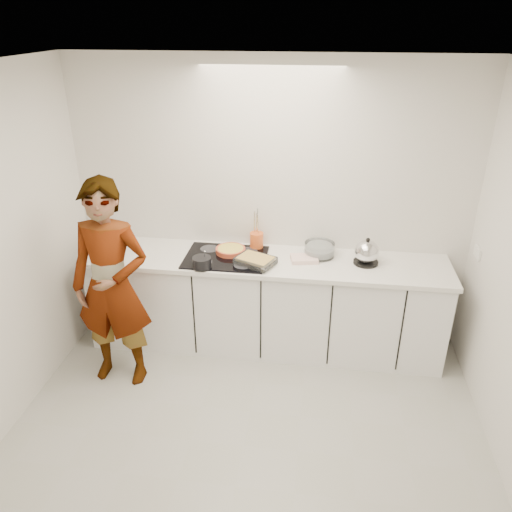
# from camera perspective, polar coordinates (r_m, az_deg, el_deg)

# --- Properties ---
(floor) EXTENTS (3.60, 3.20, 0.00)m
(floor) POSITION_cam_1_polar(r_m,az_deg,el_deg) (3.94, -1.45, -20.86)
(floor) COLOR #ACABA4
(floor) RESTS_ON ground
(ceiling) EXTENTS (3.60, 3.20, 0.00)m
(ceiling) POSITION_cam_1_polar(r_m,az_deg,el_deg) (2.71, -2.10, 20.19)
(ceiling) COLOR white
(ceiling) RESTS_ON wall_back
(wall_back) EXTENTS (3.60, 0.00, 2.60)m
(wall_back) POSITION_cam_1_polar(r_m,az_deg,el_deg) (4.56, 1.57, 5.80)
(wall_back) COLOR silver
(wall_back) RESTS_ON ground
(base_cabinets) EXTENTS (3.20, 0.58, 0.87)m
(base_cabinets) POSITION_cam_1_polar(r_m,az_deg,el_deg) (4.65, 1.00, -5.63)
(base_cabinets) COLOR white
(base_cabinets) RESTS_ON floor
(countertop) EXTENTS (3.24, 0.64, 0.04)m
(countertop) POSITION_cam_1_polar(r_m,az_deg,el_deg) (4.43, 1.04, -0.61)
(countertop) COLOR white
(countertop) RESTS_ON base_cabinets
(hob) EXTENTS (0.72, 0.54, 0.01)m
(hob) POSITION_cam_1_polar(r_m,az_deg,el_deg) (4.45, -3.46, -0.14)
(hob) COLOR black
(hob) RESTS_ON countertop
(tart_dish) EXTENTS (0.31, 0.31, 0.04)m
(tart_dish) POSITION_cam_1_polar(r_m,az_deg,el_deg) (4.51, -2.93, 0.69)
(tart_dish) COLOR #C84C2C
(tart_dish) RESTS_ON hob
(saucepan) EXTENTS (0.20, 0.20, 0.15)m
(saucepan) POSITION_cam_1_polar(r_m,az_deg,el_deg) (4.26, -6.21, -0.72)
(saucepan) COLOR black
(saucepan) RESTS_ON hob
(baking_dish) EXTENTS (0.38, 0.34, 0.06)m
(baking_dish) POSITION_cam_1_polar(r_m,az_deg,el_deg) (4.30, -0.06, -0.48)
(baking_dish) COLOR silver
(baking_dish) RESTS_ON hob
(mixing_bowl) EXTENTS (0.34, 0.34, 0.13)m
(mixing_bowl) POSITION_cam_1_polar(r_m,az_deg,el_deg) (4.50, 7.26, 0.69)
(mixing_bowl) COLOR silver
(mixing_bowl) RESTS_ON countertop
(tea_towel) EXTENTS (0.26, 0.21, 0.04)m
(tea_towel) POSITION_cam_1_polar(r_m,az_deg,el_deg) (4.41, 5.52, -0.33)
(tea_towel) COLOR white
(tea_towel) RESTS_ON countertop
(kettle) EXTENTS (0.27, 0.27, 0.24)m
(kettle) POSITION_cam_1_polar(r_m,az_deg,el_deg) (4.41, 12.53, 0.36)
(kettle) COLOR black
(kettle) RESTS_ON countertop
(utensil_crock) EXTENTS (0.14, 0.14, 0.15)m
(utensil_crock) POSITION_cam_1_polar(r_m,az_deg,el_deg) (4.60, 0.07, 1.77)
(utensil_crock) COLOR orange
(utensil_crock) RESTS_ON countertop
(cook) EXTENTS (0.66, 0.44, 1.79)m
(cook) POSITION_cam_1_polar(r_m,az_deg,el_deg) (4.19, -16.16, -3.31)
(cook) COLOR white
(cook) RESTS_ON floor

